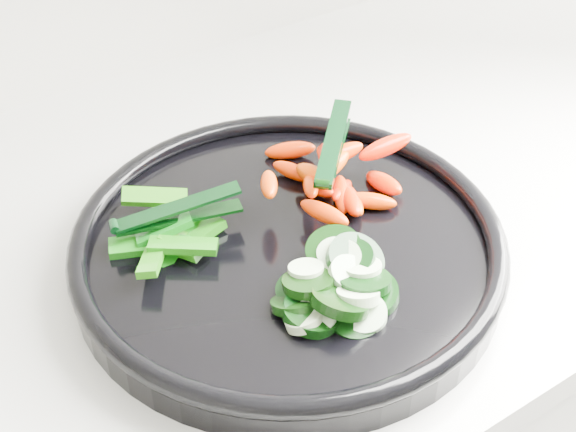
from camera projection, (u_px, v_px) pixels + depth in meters
veggie_tray at (288, 247)px, 0.69m from camera, size 0.50×0.50×0.04m
cucumber_pile at (334, 289)px, 0.63m from camera, size 0.12×0.12×0.04m
carrot_pile at (335, 178)px, 0.73m from camera, size 0.17×0.16×0.06m
pepper_pile at (171, 234)px, 0.69m from camera, size 0.10×0.12×0.04m
tong_carrot at (333, 149)px, 0.71m from camera, size 0.09×0.09×0.02m
tong_pepper at (174, 213)px, 0.68m from camera, size 0.11×0.04×0.02m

